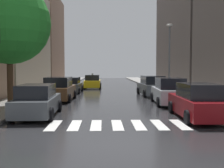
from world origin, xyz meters
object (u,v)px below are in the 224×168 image
object	(u,v)px
parked_car_right_nearest	(198,102)
lamp_post_right	(169,53)
taxi_midroad	(93,82)
street_tree_left	(9,23)
parked_car_left_third	(71,85)
parked_car_left_second	(59,90)
parked_car_right_second	(169,92)
parked_car_right_third	(152,86)
parked_car_left_nearest	(37,101)

from	to	relation	value
parked_car_right_nearest	lamp_post_right	distance (m)	12.79
taxi_midroad	street_tree_left	xyz separation A→B (m)	(-4.32, -16.43, 4.35)
parked_car_left_third	lamp_post_right	world-z (taller)	lamp_post_right
parked_car_left_second	parked_car_right_nearest	distance (m)	10.99
parked_car_left_second	parked_car_right_second	size ratio (longest dim) A/B	0.97
parked_car_right_third	parked_car_right_second	bearing A→B (deg)	178.75
parked_car_left_nearest	parked_car_right_second	distance (m)	9.00
taxi_midroad	parked_car_left_second	bearing A→B (deg)	171.04
street_tree_left	lamp_post_right	xyz separation A→B (m)	(11.74, 8.66, -1.26)
parked_car_left_nearest	lamp_post_right	size ratio (longest dim) A/B	0.72
parked_car_left_second	taxi_midroad	world-z (taller)	taxi_midroad
parked_car_right_third	taxi_midroad	xyz separation A→B (m)	(-5.60, 9.02, -0.05)
parked_car_right_third	lamp_post_right	size ratio (longest dim) A/B	0.73
parked_car_left_nearest	parked_car_right_nearest	xyz separation A→B (m)	(7.88, -0.88, 0.04)
parked_car_left_second	taxi_midroad	xyz separation A→B (m)	(2.04, 12.41, -0.06)
parked_car_left_third	parked_car_right_second	size ratio (longest dim) A/B	0.93
parked_car_left_nearest	parked_car_right_third	xyz separation A→B (m)	(7.65, 10.17, 0.06)
parked_car_right_nearest	taxi_midroad	size ratio (longest dim) A/B	1.11
parked_car_left_nearest	parked_car_left_third	bearing A→B (deg)	-2.03
parked_car_left_nearest	taxi_midroad	size ratio (longest dim) A/B	1.06
taxi_midroad	lamp_post_right	bearing A→B (deg)	-135.92
parked_car_right_nearest	street_tree_left	distance (m)	11.62
parked_car_left_nearest	parked_car_right_second	world-z (taller)	parked_car_right_second
parked_car_right_nearest	parked_car_left_nearest	bearing A→B (deg)	84.94
street_tree_left	parked_car_left_nearest	bearing A→B (deg)	-50.75
parked_car_right_third	taxi_midroad	bearing A→B (deg)	29.01
parked_car_left_second	parked_car_right_third	size ratio (longest dim) A/B	0.96
parked_car_left_third	lamp_post_right	size ratio (longest dim) A/B	0.68
parked_car_left_nearest	parked_car_left_third	world-z (taller)	parked_car_left_nearest
parked_car_left_nearest	street_tree_left	bearing A→B (deg)	37.76
parked_car_right_third	parked_car_right_nearest	bearing A→B (deg)	178.38
parked_car_right_nearest	parked_car_right_second	world-z (taller)	parked_car_right_second
parked_car_right_second	lamp_post_right	xyz separation A→B (m)	(1.67, 6.96, 3.03)
parked_car_right_nearest	street_tree_left	xyz separation A→B (m)	(-10.15, 3.65, 4.32)
parked_car_left_third	street_tree_left	xyz separation A→B (m)	(-2.39, -10.68, 4.39)
lamp_post_right	parked_car_right_nearest	bearing A→B (deg)	-97.37
parked_car_left_second	street_tree_left	bearing A→B (deg)	152.38
taxi_midroad	lamp_post_right	distance (m)	11.18
parked_car_left_nearest	taxi_midroad	bearing A→B (deg)	-7.60
lamp_post_right	parked_car_left_second	bearing A→B (deg)	-153.85
parked_car_left_third	street_tree_left	distance (m)	11.79
street_tree_left	parked_car_left_third	bearing A→B (deg)	77.39
parked_car_left_second	street_tree_left	xyz separation A→B (m)	(-2.28, -4.02, 4.29)
parked_car_left_third	taxi_midroad	xyz separation A→B (m)	(1.93, 5.74, 0.04)
parked_car_right_second	lamp_post_right	size ratio (longest dim) A/B	0.73
parked_car_left_third	parked_car_right_second	bearing A→B (deg)	-138.07
parked_car_right_third	street_tree_left	bearing A→B (deg)	123.94
lamp_post_right	parked_car_left_third	bearing A→B (deg)	167.79
street_tree_left	taxi_midroad	bearing A→B (deg)	75.27
parked_car_left_third	lamp_post_right	bearing A→B (deg)	-100.80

